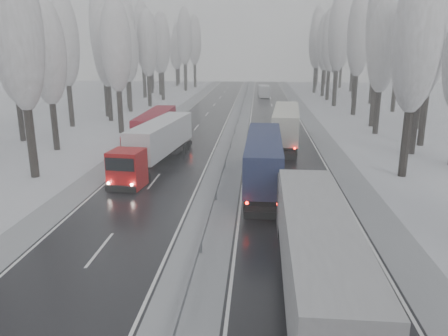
# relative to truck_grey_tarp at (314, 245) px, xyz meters

# --- Properties ---
(carriageway_right) EXTENTS (7.50, 200.00, 0.03)m
(carriageway_right) POSITION_rel_truck_grey_tarp_xyz_m (0.15, 21.61, -2.34)
(carriageway_right) COLOR black
(carriageway_right) RESTS_ON ground
(carriageway_left) EXTENTS (7.50, 200.00, 0.03)m
(carriageway_left) POSITION_rel_truck_grey_tarp_xyz_m (-10.35, 21.61, -2.34)
(carriageway_left) COLOR black
(carriageway_left) RESTS_ON ground
(median_slush) EXTENTS (3.00, 200.00, 0.04)m
(median_slush) POSITION_rel_truck_grey_tarp_xyz_m (-5.10, 21.61, -2.34)
(median_slush) COLOR #95989C
(median_slush) RESTS_ON ground
(shoulder_right) EXTENTS (2.40, 200.00, 0.04)m
(shoulder_right) POSITION_rel_truck_grey_tarp_xyz_m (5.10, 21.61, -2.34)
(shoulder_right) COLOR #95989C
(shoulder_right) RESTS_ON ground
(shoulder_left) EXTENTS (2.40, 200.00, 0.04)m
(shoulder_left) POSITION_rel_truck_grey_tarp_xyz_m (-15.30, 21.61, -2.34)
(shoulder_left) COLOR #95989C
(shoulder_left) RESTS_ON ground
(median_guardrail) EXTENTS (0.12, 200.00, 0.76)m
(median_guardrail) POSITION_rel_truck_grey_tarp_xyz_m (-5.10, 21.59, -1.76)
(median_guardrail) COLOR slate
(median_guardrail) RESTS_ON ground
(tree_18) EXTENTS (3.60, 3.60, 16.58)m
(tree_18) POSITION_rel_truck_grey_tarp_xyz_m (9.41, 18.64, 8.34)
(tree_18) COLOR black
(tree_18) RESTS_ON ground
(tree_20) EXTENTS (3.60, 3.60, 15.71)m
(tree_20) POSITION_rel_truck_grey_tarp_xyz_m (12.80, 26.77, 7.79)
(tree_20) COLOR black
(tree_20) RESTS_ON ground
(tree_21) EXTENTS (3.60, 3.60, 18.62)m
(tree_21) POSITION_rel_truck_grey_tarp_xyz_m (15.03, 30.77, 9.64)
(tree_21) COLOR black
(tree_21) RESTS_ON ground
(tree_22) EXTENTS (3.60, 3.60, 15.86)m
(tree_22) POSITION_rel_truck_grey_tarp_xyz_m (11.93, 37.21, 7.88)
(tree_22) COLOR black
(tree_22) RESTS_ON ground
(tree_23) EXTENTS (3.60, 3.60, 13.55)m
(tree_23) POSITION_rel_truck_grey_tarp_xyz_m (18.21, 41.21, 6.41)
(tree_23) COLOR black
(tree_23) RESTS_ON ground
(tree_24) EXTENTS (3.60, 3.60, 20.49)m
(tree_24) POSITION_rel_truck_grey_tarp_xyz_m (12.80, 42.63, 10.83)
(tree_24) COLOR black
(tree_24) RESTS_ON ground
(tree_25) EXTENTS (3.60, 3.60, 19.44)m
(tree_25) POSITION_rel_truck_grey_tarp_xyz_m (19.72, 46.63, 10.16)
(tree_25) COLOR black
(tree_25) RESTS_ON ground
(tree_26) EXTENTS (3.60, 3.60, 18.78)m
(tree_26) POSITION_rel_truck_grey_tarp_xyz_m (12.47, 52.88, 9.75)
(tree_26) COLOR black
(tree_26) RESTS_ON ground
(tree_27) EXTENTS (3.60, 3.60, 17.62)m
(tree_27) POSITION_rel_truck_grey_tarp_xyz_m (19.62, 56.88, 9.00)
(tree_27) COLOR black
(tree_27) RESTS_ON ground
(tree_28) EXTENTS (3.60, 3.60, 19.62)m
(tree_28) POSITION_rel_truck_grey_tarp_xyz_m (11.24, 63.56, 10.28)
(tree_28) COLOR black
(tree_28) RESTS_ON ground
(tree_29) EXTENTS (3.60, 3.60, 18.11)m
(tree_29) POSITION_rel_truck_grey_tarp_xyz_m (18.61, 67.56, 9.32)
(tree_29) COLOR black
(tree_29) RESTS_ON ground
(tree_30) EXTENTS (3.60, 3.60, 17.86)m
(tree_30) POSITION_rel_truck_grey_tarp_xyz_m (11.47, 73.31, 9.16)
(tree_30) COLOR black
(tree_30) RESTS_ON ground
(tree_31) EXTENTS (3.60, 3.60, 18.58)m
(tree_31) POSITION_rel_truck_grey_tarp_xyz_m (17.38, 77.31, 9.62)
(tree_31) COLOR black
(tree_31) RESTS_ON ground
(tree_32) EXTENTS (3.60, 3.60, 17.33)m
(tree_32) POSITION_rel_truck_grey_tarp_xyz_m (11.53, 80.82, 8.82)
(tree_32) COLOR black
(tree_32) RESTS_ON ground
(tree_33) EXTENTS (3.60, 3.60, 14.33)m
(tree_33) POSITION_rel_truck_grey_tarp_xyz_m (14.67, 84.82, 6.90)
(tree_33) COLOR black
(tree_33) RESTS_ON ground
(tree_34) EXTENTS (3.60, 3.60, 17.63)m
(tree_34) POSITION_rel_truck_grey_tarp_xyz_m (10.64, 87.92, 9.01)
(tree_34) COLOR black
(tree_34) RESTS_ON ground
(tree_35) EXTENTS (3.60, 3.60, 18.25)m
(tree_35) POSITION_rel_truck_grey_tarp_xyz_m (19.85, 91.92, 9.41)
(tree_35) COLOR black
(tree_35) RESTS_ON ground
(tree_36) EXTENTS (3.60, 3.60, 20.23)m
(tree_36) POSITION_rel_truck_grey_tarp_xyz_m (11.94, 97.77, 10.66)
(tree_36) COLOR black
(tree_36) RESTS_ON ground
(tree_37) EXTENTS (3.60, 3.60, 16.37)m
(tree_37) POSITION_rel_truck_grey_tarp_xyz_m (18.92, 101.77, 8.21)
(tree_37) COLOR black
(tree_37) RESTS_ON ground
(tree_38) EXTENTS (3.60, 3.60, 17.97)m
(tree_38) POSITION_rel_truck_grey_tarp_xyz_m (13.63, 108.33, 9.23)
(tree_38) COLOR black
(tree_38) RESTS_ON ground
(tree_39) EXTENTS (3.60, 3.60, 16.19)m
(tree_39) POSITION_rel_truck_grey_tarp_xyz_m (16.45, 112.33, 8.09)
(tree_39) COLOR black
(tree_39) RESTS_ON ground
(tree_58) EXTENTS (3.60, 3.60, 17.21)m
(tree_58) POSITION_rel_truck_grey_tarp_xyz_m (-20.22, 16.17, 8.75)
(tree_58) COLOR black
(tree_58) RESTS_ON ground
(tree_60) EXTENTS (3.60, 3.60, 14.84)m
(tree_60) POSITION_rel_truck_grey_tarp_xyz_m (-22.84, 25.81, 7.23)
(tree_60) COLOR black
(tree_60) RESTS_ON ground
(tree_61) EXTENTS (3.60, 3.60, 13.95)m
(tree_61) POSITION_rel_truck_grey_tarp_xyz_m (-28.62, 29.81, 6.66)
(tree_61) COLOR black
(tree_61) RESTS_ON ground
(tree_62) EXTENTS (3.60, 3.60, 16.04)m
(tree_62) POSITION_rel_truck_grey_tarp_xyz_m (-19.04, 35.33, 8.00)
(tree_62) COLOR black
(tree_62) RESTS_ON ground
(tree_63) EXTENTS (3.60, 3.60, 16.88)m
(tree_63) POSITION_rel_truck_grey_tarp_xyz_m (-26.95, 39.33, 8.54)
(tree_63) COLOR black
(tree_63) RESTS_ON ground
(tree_64) EXTENTS (3.60, 3.60, 15.42)m
(tree_64) POSITION_rel_truck_grey_tarp_xyz_m (-23.36, 44.32, 7.60)
(tree_64) COLOR black
(tree_64) RESTS_ON ground
(tree_65) EXTENTS (3.60, 3.60, 19.48)m
(tree_65) POSITION_rel_truck_grey_tarp_xyz_m (-25.15, 48.32, 10.19)
(tree_65) COLOR black
(tree_65) RESTS_ON ground
(tree_66) EXTENTS (3.60, 3.60, 15.23)m
(tree_66) POSITION_rel_truck_grey_tarp_xyz_m (-23.25, 53.95, 7.48)
(tree_66) COLOR black
(tree_66) RESTS_ON ground
(tree_67) EXTENTS (3.60, 3.60, 17.09)m
(tree_67) POSITION_rel_truck_grey_tarp_xyz_m (-24.64, 57.95, 8.67)
(tree_67) COLOR black
(tree_67) RESTS_ON ground
(tree_68) EXTENTS (3.60, 3.60, 16.65)m
(tree_68) POSITION_rel_truck_grey_tarp_xyz_m (-21.68, 60.72, 8.39)
(tree_68) COLOR black
(tree_68) RESTS_ON ground
(tree_69) EXTENTS (3.60, 3.60, 19.35)m
(tree_69) POSITION_rel_truck_grey_tarp_xyz_m (-26.52, 64.72, 10.10)
(tree_69) COLOR black
(tree_69) RESTS_ON ground
(tree_70) EXTENTS (3.60, 3.60, 17.09)m
(tree_70) POSITION_rel_truck_grey_tarp_xyz_m (-21.42, 70.80, 8.67)
(tree_70) COLOR black
(tree_70) RESTS_ON ground
(tree_71) EXTENTS (3.60, 3.60, 19.61)m
(tree_71) POSITION_rel_truck_grey_tarp_xyz_m (-26.18, 74.80, 10.27)
(tree_71) COLOR black
(tree_71) RESTS_ON ground
(tree_72) EXTENTS (3.60, 3.60, 15.11)m
(tree_72) POSITION_rel_truck_grey_tarp_xyz_m (-24.03, 80.14, 7.40)
(tree_72) COLOR black
(tree_72) RESTS_ON ground
(tree_73) EXTENTS (3.60, 3.60, 17.22)m
(tree_73) POSITION_rel_truck_grey_tarp_xyz_m (-26.91, 84.14, 8.75)
(tree_73) COLOR black
(tree_73) RESTS_ON ground
(tree_74) EXTENTS (3.60, 3.60, 19.68)m
(tree_74) POSITION_rel_truck_grey_tarp_xyz_m (-20.17, 90.93, 10.32)
(tree_74) COLOR black
(tree_74) RESTS_ON ground
(tree_75) EXTENTS (3.60, 3.60, 18.60)m
(tree_75) POSITION_rel_truck_grey_tarp_xyz_m (-29.29, 94.93, 9.63)
(tree_75) COLOR black
(tree_75) RESTS_ON ground
(tree_76) EXTENTS (3.60, 3.60, 18.55)m
(tree_76) POSITION_rel_truck_grey_tarp_xyz_m (-19.15, 100.33, 9.60)
(tree_76) COLOR black
(tree_76) RESTS_ON ground
(tree_77) EXTENTS (3.60, 3.60, 14.32)m
(tree_77) POSITION_rel_truck_grey_tarp_xyz_m (-24.76, 104.33, 6.90)
(tree_77) COLOR black
(tree_77) RESTS_ON ground
(tree_78) EXTENTS (3.60, 3.60, 19.55)m
(tree_78) POSITION_rel_truck_grey_tarp_xyz_m (-22.66, 106.92, 10.23)
(tree_78) COLOR black
(tree_78) RESTS_ON ground
(tree_79) EXTENTS (3.60, 3.60, 17.07)m
(tree_79) POSITION_rel_truck_grey_tarp_xyz_m (-25.43, 110.92, 8.65)
(tree_79) COLOR black
(tree_79) RESTS_ON ground
(truck_grey_tarp) EXTENTS (2.64, 15.79, 4.04)m
(truck_grey_tarp) POSITION_rel_truck_grey_tarp_xyz_m (0.00, 0.00, 0.00)
(truck_grey_tarp) COLOR #56575C
(truck_grey_tarp) RESTS_ON ground
(truck_blue_box) EXTENTS (2.66, 15.31, 3.91)m
(truck_blue_box) POSITION_rel_truck_grey_tarp_xyz_m (-1.87, 15.41, -0.07)
(truck_blue_box) COLOR #1A2243
(truck_blue_box) RESTS_ON ground
(truck_cream_box) EXTENTS (3.62, 15.79, 4.02)m
(truck_cream_box) POSITION_rel_truck_grey_tarp_xyz_m (0.66, 30.11, -0.01)
(truck_cream_box) COLOR #AEAB9A
(truck_cream_box) RESTS_ON ground
(box_truck_distant) EXTENTS (2.47, 6.82, 2.50)m
(box_truck_distant) POSITION_rel_truck_grey_tarp_xyz_m (-1.21, 77.54, -1.08)
(box_truck_distant) COLOR #AAACB1
(box_truck_distant) RESTS_ON ground
(truck_red_white) EXTENTS (3.96, 14.88, 3.78)m
(truck_red_white) POSITION_rel_truck_grey_tarp_xyz_m (-11.07, 20.34, -0.15)
(truck_red_white) COLOR #9D080A
(truck_red_white) RESTS_ON ground
(truck_red_red) EXTENTS (2.43, 14.27, 3.65)m
(truck_red_red) POSITION_rel_truck_grey_tarp_xyz_m (-12.93, 26.77, -0.23)
(truck_red_red) COLOR red
(truck_red_red) RESTS_ON ground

